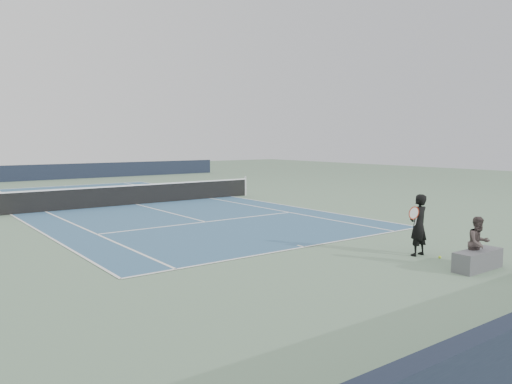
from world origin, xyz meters
TOP-DOWN VIEW (x-y plane):
  - ground at (0.00, 0.00)m, footprint 80.00×80.00m
  - court_surface at (0.00, 0.00)m, footprint 10.97×23.77m
  - tennis_net at (0.00, 0.00)m, footprint 12.90×0.10m
  - windscreen_far at (0.00, 17.88)m, footprint 30.00×0.25m
  - tennis_player at (1.75, -14.43)m, footprint 0.76×0.45m
  - tennis_ball at (1.93, -14.98)m, footprint 0.07×0.07m
  - spectator_bench at (1.64, -16.18)m, footprint 1.54×0.91m

SIDE VIEW (x-z plane):
  - ground at x=0.00m, z-range 0.00..0.00m
  - court_surface at x=0.00m, z-range 0.00..0.01m
  - tennis_ball at x=1.93m, z-range 0.00..0.07m
  - spectator_bench at x=1.64m, z-range -0.18..1.09m
  - tennis_net at x=0.00m, z-range -0.03..1.04m
  - windscreen_far at x=0.00m, z-range 0.00..1.20m
  - tennis_player at x=1.75m, z-range 0.00..1.65m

